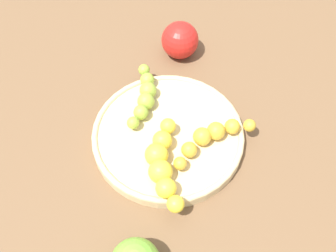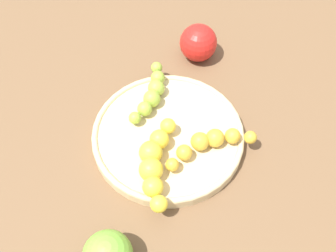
{
  "view_description": "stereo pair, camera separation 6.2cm",
  "coord_description": "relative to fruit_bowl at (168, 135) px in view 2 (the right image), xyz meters",
  "views": [
    {
      "loc": [
        0.11,
        -0.34,
        0.55
      ],
      "look_at": [
        0.0,
        0.0,
        0.04
      ],
      "focal_mm": 41.21,
      "sensor_mm": 36.0,
      "label": 1
    },
    {
      "loc": [
        0.17,
        -0.31,
        0.55
      ],
      "look_at": [
        0.0,
        0.0,
        0.04
      ],
      "focal_mm": 41.21,
      "sensor_mm": 36.0,
      "label": 2
    }
  ],
  "objects": [
    {
      "name": "ground_plane",
      "position": [
        0.0,
        0.0,
        -0.01
      ],
      "size": [
        2.4,
        2.4,
        0.0
      ],
      "primitive_type": "plane",
      "color": "brown"
    },
    {
      "name": "fruit_bowl",
      "position": [
        0.0,
        0.0,
        0.0
      ],
      "size": [
        0.25,
        0.25,
        0.02
      ],
      "color": "#D1B784",
      "rests_on": "ground_plane"
    },
    {
      "name": "banana_green",
      "position": [
        -0.06,
        0.05,
        0.02
      ],
      "size": [
        0.05,
        0.14,
        0.03
      ],
      "rotation": [
        0.0,
        0.0,
        0.2
      ],
      "color": "#8CAD38",
      "rests_on": "fruit_bowl"
    },
    {
      "name": "banana_yellow",
      "position": [
        0.01,
        -0.07,
        0.03
      ],
      "size": [
        0.08,
        0.15,
        0.04
      ],
      "rotation": [
        0.0,
        0.0,
        3.56
      ],
      "color": "yellow",
      "rests_on": "fruit_bowl"
    },
    {
      "name": "banana_spotted",
      "position": [
        0.07,
        0.0,
        0.02
      ],
      "size": [
        0.11,
        0.12,
        0.03
      ],
      "rotation": [
        0.0,
        0.0,
        2.44
      ],
      "color": "gold",
      "rests_on": "fruit_bowl"
    },
    {
      "name": "apple_red",
      "position": [
        -0.04,
        0.2,
        0.02
      ],
      "size": [
        0.07,
        0.07,
        0.07
      ],
      "primitive_type": "sphere",
      "color": "red",
      "rests_on": "ground_plane"
    }
  ]
}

